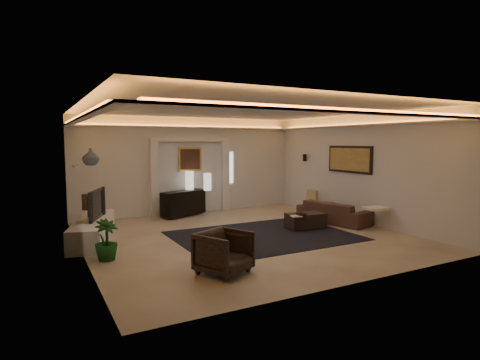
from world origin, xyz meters
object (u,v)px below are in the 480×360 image
console (183,203)px  armchair (224,252)px  coffee_table (306,220)px  sofa (334,212)px

console → armchair: (-1.16, -5.13, -0.04)m
console → coffee_table: bearing=-78.1°
sofa → coffee_table: sofa is taller
sofa → armchair: bearing=105.1°
console → sofa: (3.27, -2.78, -0.11)m
armchair → coffee_table: bearing=7.1°
coffee_table → armchair: (-3.32, -2.13, 0.15)m
sofa → armchair: 5.01m
coffee_table → armchair: 3.94m
sofa → coffee_table: 1.13m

